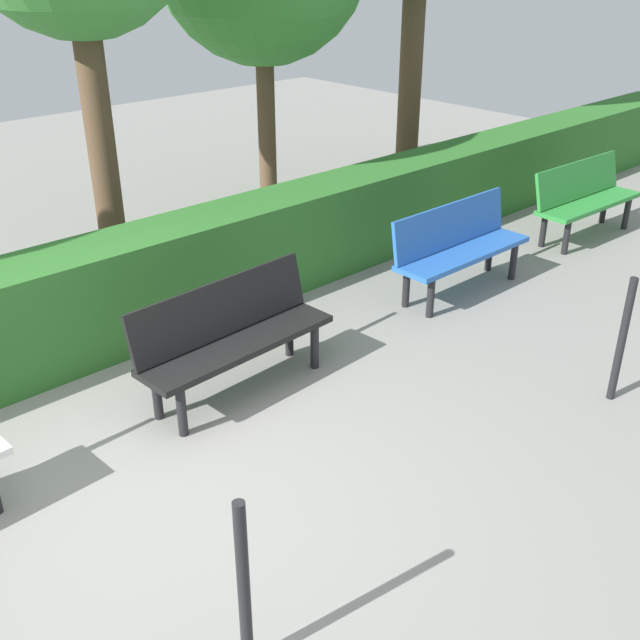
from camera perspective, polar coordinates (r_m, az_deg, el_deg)
name	(u,v)px	position (r m, az deg, el deg)	size (l,w,h in m)	color
ground_plane	(156,492)	(5.02, -12.29, -12.57)	(22.68, 22.68, 0.00)	gray
bench_green	(584,196)	(9.32, 19.36, 8.82)	(1.57, 0.54, 0.86)	#2D8C38
bench_blue	(458,244)	(7.48, 10.41, 5.65)	(1.60, 0.47, 0.86)	blue
bench_black	(232,333)	(5.72, -6.67, -0.97)	(1.63, 0.54, 0.86)	black
hedge_row	(147,283)	(6.71, -12.92, 2.71)	(18.68, 0.64, 0.93)	#2D6B28
railing_post_mid	(622,340)	(5.97, 21.86, -1.43)	(0.06, 0.06, 1.00)	black
railing_post_far	(244,589)	(3.65, -5.78, -19.55)	(0.06, 0.06, 1.00)	black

